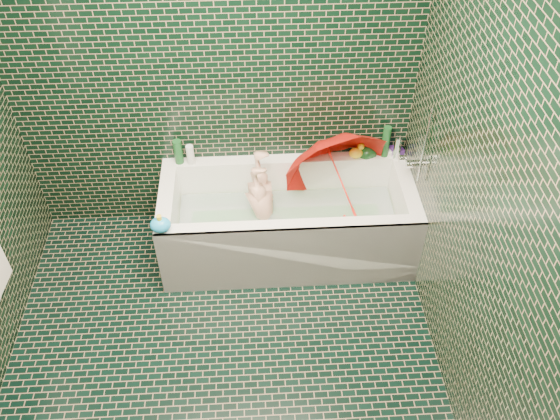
{
  "coord_description": "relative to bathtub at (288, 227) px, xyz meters",
  "views": [
    {
      "loc": [
        0.23,
        -1.86,
        3.16
      ],
      "look_at": [
        0.39,
        0.82,
        0.56
      ],
      "focal_mm": 38.0,
      "sensor_mm": 36.0,
      "label": 1
    }
  ],
  "objects": [
    {
      "name": "bath_toy",
      "position": [
        -0.8,
        -0.32,
        0.39
      ],
      "size": [
        0.15,
        0.14,
        0.12
      ],
      "rotation": [
        0.0,
        0.0,
        0.34
      ],
      "color": "#1A9BF1",
      "rests_on": "bathtub"
    },
    {
      "name": "child",
      "position": [
        -0.16,
        0.06,
        0.1
      ],
      "size": [
        0.94,
        0.49,
        0.26
      ],
      "primitive_type": "imported",
      "rotation": [
        -1.51,
        0.0,
        -1.77
      ],
      "color": "tan",
      "rests_on": "bathtub"
    },
    {
      "name": "faucet",
      "position": [
        0.81,
        0.01,
        0.56
      ],
      "size": [
        0.18,
        0.19,
        0.55
      ],
      "color": "silver",
      "rests_on": "wall_right"
    },
    {
      "name": "bottle_right_tall",
      "position": [
        0.7,
        0.34,
        0.46
      ],
      "size": [
        0.06,
        0.06,
        0.24
      ],
      "primitive_type": "cylinder",
      "rotation": [
        0.0,
        0.0,
        0.08
      ],
      "color": "#154A1E",
      "rests_on": "bathtub"
    },
    {
      "name": "soap_bottle_a",
      "position": [
        0.76,
        0.32,
        0.34
      ],
      "size": [
        0.11,
        0.11,
        0.23
      ],
      "primitive_type": "imported",
      "rotation": [
        0.0,
        0.0,
        0.22
      ],
      "color": "white",
      "rests_on": "bathtub"
    },
    {
      "name": "water",
      "position": [
        0.0,
        0.02,
        0.09
      ],
      "size": [
        1.48,
        0.53,
        0.0
      ],
      "primitive_type": "cube",
      "color": "silver",
      "rests_on": "bathtub"
    },
    {
      "name": "bottle_left_short",
      "position": [
        -0.65,
        0.32,
        0.41
      ],
      "size": [
        0.07,
        0.07,
        0.15
      ],
      "primitive_type": "cylinder",
      "rotation": [
        0.0,
        0.0,
        0.3
      ],
      "color": "white",
      "rests_on": "bathtub"
    },
    {
      "name": "bottle_left_tall",
      "position": [
        -0.73,
        0.34,
        0.43
      ],
      "size": [
        0.07,
        0.07,
        0.18
      ],
      "primitive_type": "cylinder",
      "rotation": [
        0.0,
        0.0,
        0.19
      ],
      "color": "#154A1E",
      "rests_on": "bathtub"
    },
    {
      "name": "rubber_duck",
      "position": [
        0.5,
        0.33,
        0.39
      ],
      "size": [
        0.13,
        0.11,
        0.1
      ],
      "rotation": [
        0.0,
        0.0,
        0.42
      ],
      "color": "yellow",
      "rests_on": "bathtub"
    },
    {
      "name": "bottle_right_pump",
      "position": [
        0.77,
        0.31,
        0.43
      ],
      "size": [
        0.06,
        0.06,
        0.17
      ],
      "primitive_type": "cylinder",
      "rotation": [
        0.0,
        0.0,
        0.21
      ],
      "color": "silver",
      "rests_on": "bathtub"
    },
    {
      "name": "wall_back",
      "position": [
        -0.45,
        0.39,
        1.04
      ],
      "size": [
        2.8,
        0.0,
        2.8
      ],
      "primitive_type": "plane",
      "rotation": [
        1.57,
        0.0,
        0.0
      ],
      "color": "black",
      "rests_on": "floor"
    },
    {
      "name": "umbrella",
      "position": [
        0.36,
        0.11,
        0.32
      ],
      "size": [
        0.92,
        1.05,
        0.98
      ],
      "primitive_type": "imported",
      "rotation": [
        0.44,
        -0.18,
        0.23
      ],
      "color": "red",
      "rests_on": "bathtub"
    },
    {
      "name": "bathtub",
      "position": [
        0.0,
        0.0,
        0.0
      ],
      "size": [
        1.7,
        0.75,
        0.55
      ],
      "color": "white",
      "rests_on": "floor"
    },
    {
      "name": "wall_right",
      "position": [
        0.85,
        -1.01,
        1.04
      ],
      "size": [
        0.0,
        2.8,
        2.8
      ],
      "primitive_type": "plane",
      "rotation": [
        1.57,
        0.0,
        -1.57
      ],
      "color": "black",
      "rests_on": "floor"
    },
    {
      "name": "soap_bottle_c",
      "position": [
        0.6,
        0.31,
        0.34
      ],
      "size": [
        0.18,
        0.18,
        0.18
      ],
      "primitive_type": "imported",
      "rotation": [
        0.0,
        0.0,
        0.37
      ],
      "color": "#154A1E",
      "rests_on": "bathtub"
    },
    {
      "name": "bath_mat",
      "position": [
        0.0,
        0.02,
        -0.06
      ],
      "size": [
        1.35,
        0.47,
        0.01
      ],
      "primitive_type": "cube",
      "color": "green",
      "rests_on": "bathtub"
    },
    {
      "name": "soap_bottle_b",
      "position": [
        0.8,
        0.31,
        0.34
      ],
      "size": [
        0.12,
        0.12,
        0.2
      ],
      "primitive_type": "imported",
      "rotation": [
        0.0,
        0.0,
        0.36
      ],
      "color": "#47207A",
      "rests_on": "bathtub"
    },
    {
      "name": "floor",
      "position": [
        -0.45,
        -1.01,
        -0.21
      ],
      "size": [
        2.8,
        2.8,
        0.0
      ],
      "primitive_type": "plane",
      "color": "black",
      "rests_on": "ground"
    }
  ]
}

